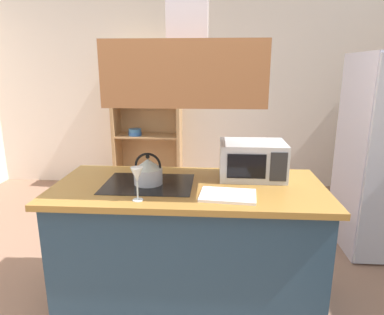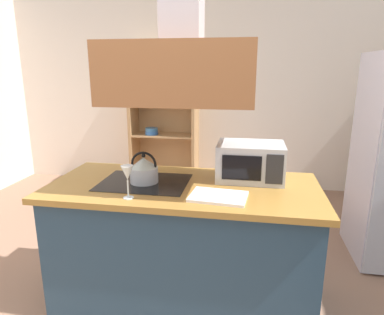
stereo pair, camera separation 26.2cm
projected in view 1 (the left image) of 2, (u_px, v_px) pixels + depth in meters
name	position (u px, v px, depth m)	size (l,w,h in m)	color
wall_back	(199.00, 91.00, 4.80)	(6.00, 0.12, 2.70)	silver
kitchen_island	(189.00, 244.00, 2.42)	(1.83, 0.84, 0.90)	#243D51
range_hood	(188.00, 54.00, 2.09)	(0.90, 0.70, 1.25)	#975B34
dish_cabinet	(148.00, 129.00, 4.77)	(0.93, 0.40, 1.88)	tan
kettle	(148.00, 171.00, 2.30)	(0.19, 0.19, 0.22)	#B4BBC6
cutting_board	(228.00, 195.00, 2.09)	(0.34, 0.24, 0.02)	white
microwave	(252.00, 160.00, 2.44)	(0.46, 0.35, 0.26)	#B7BABF
wine_glass_on_counter	(137.00, 176.00, 2.00)	(0.08, 0.08, 0.21)	silver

